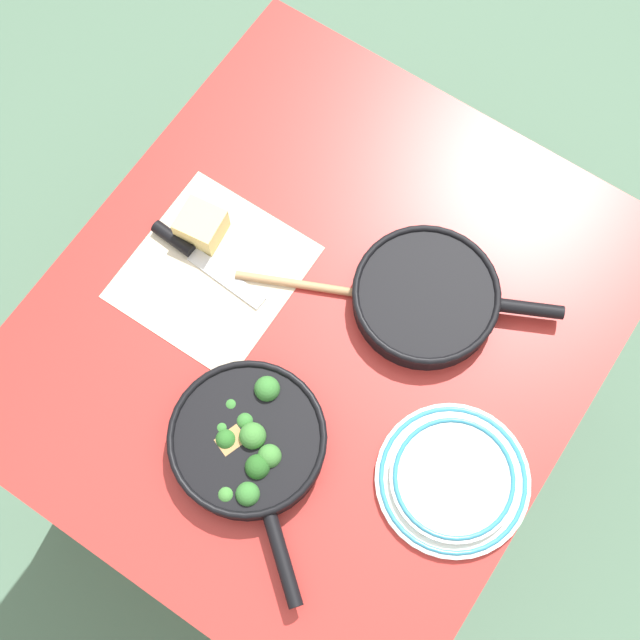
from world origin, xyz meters
name	(u,v)px	position (x,y,z in m)	size (l,w,h in m)	color
ground_plane	(320,423)	(0.00, 0.00, 0.00)	(14.00, 14.00, 0.00)	#51755B
dining_table_red	(320,341)	(0.00, 0.00, 0.68)	(1.05, 0.92, 0.78)	#B72D28
skillet_broccoli	(249,441)	(0.24, 0.02, 0.81)	(0.31, 0.35, 0.07)	black
skillet_eggs	(427,297)	(-0.14, 0.13, 0.80)	(0.26, 0.35, 0.05)	black
wooden_spoon	(352,292)	(-0.08, 0.02, 0.79)	(0.16, 0.32, 0.02)	tan
parchment_sheet	(213,272)	(0.02, -0.21, 0.78)	(0.30, 0.28, 0.00)	beige
grater_knife	(192,253)	(0.02, -0.26, 0.79)	(0.04, 0.25, 0.02)	silver
cheese_block	(201,226)	(-0.03, -0.27, 0.81)	(0.08, 0.08, 0.06)	#EFD67A
dinner_plate_stack	(453,479)	(0.11, 0.33, 0.79)	(0.26, 0.26, 0.03)	silver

